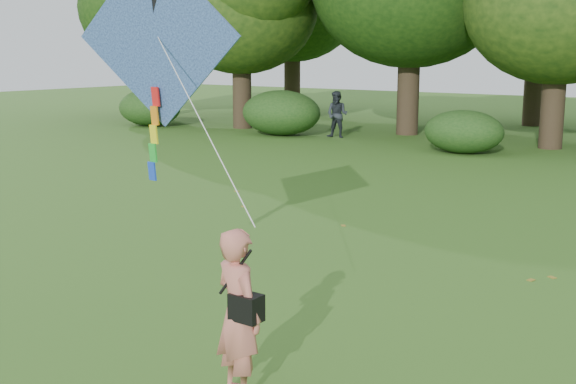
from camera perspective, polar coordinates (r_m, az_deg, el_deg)
The scene contains 7 objects.
ground at distance 8.28m, azimuth -6.66°, elevation -12.66°, with size 100.00×100.00×0.00m, color #265114.
man_kite_flyer at distance 7.02m, azimuth -3.92°, elevation -9.60°, with size 0.62×0.41×1.69m, color #CA6F5F.
bystander_left at distance 28.23m, azimuth 3.91°, elevation 6.12°, with size 0.88×0.69×1.81m, color #262B32.
crossbody_bag at distance 6.89m, azimuth -3.34°, elevation -9.00°, with size 0.43×0.20×0.69m.
flying_kite at distance 9.94m, azimuth -10.25°, elevation 11.74°, with size 4.36×2.26×3.18m.
shrub_band at distance 24.03m, azimuth 21.45°, elevation 4.40°, with size 39.15×3.22×1.88m.
fallen_leaves at distance 9.62m, azimuth 9.88°, elevation -9.27°, with size 11.62×11.25×0.01m.
Camera 1 is at (5.16, -5.56, 3.32)m, focal length 45.00 mm.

